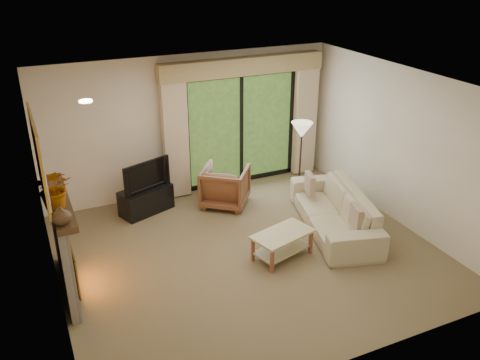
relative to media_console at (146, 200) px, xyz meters
name	(u,v)px	position (x,y,z in m)	size (l,w,h in m)	color
floor	(248,252)	(1.06, -1.95, -0.23)	(5.50, 5.50, 0.00)	brown
ceiling	(249,86)	(1.06, -1.95, 2.37)	(5.50, 5.50, 0.00)	white
wall_back	(190,125)	(1.06, 0.55, 1.07)	(5.00, 5.00, 0.00)	beige
wall_front	(353,265)	(1.06, -4.45, 1.07)	(5.00, 5.00, 0.00)	beige
wall_left	(46,213)	(-1.69, -1.95, 1.07)	(5.00, 5.00, 0.00)	beige
wall_right	(400,147)	(3.81, -1.95, 1.07)	(5.00, 5.00, 0.00)	beige
fireplace	(62,246)	(-1.57, -1.75, 0.46)	(0.24, 1.70, 1.37)	gray
mirror	(39,158)	(-1.65, -1.75, 1.72)	(0.07, 1.45, 1.02)	#C08632
sliding_door	(241,129)	(2.06, 0.50, 0.87)	(2.26, 0.10, 2.16)	black
curtain_left	(175,135)	(0.71, 0.39, 0.97)	(0.45, 0.18, 2.35)	beige
curtain_right	(305,117)	(3.41, 0.39, 0.97)	(0.45, 0.18, 2.35)	beige
cornice	(243,66)	(2.06, 0.41, 2.09)	(3.20, 0.24, 0.32)	tan
media_console	(146,200)	(0.00, 0.00, 0.00)	(0.92, 0.41, 0.46)	black
tv	(144,174)	(0.00, 0.00, 0.49)	(0.92, 0.12, 0.53)	black
armchair	(225,186)	(1.38, -0.31, 0.14)	(0.78, 0.80, 0.73)	brown
sofa	(334,210)	(2.67, -1.86, 0.11)	(2.30, 0.90, 0.67)	tan
pillow_near	(356,217)	(2.59, -2.53, 0.33)	(0.09, 0.36, 0.36)	brown
pillow_far	(310,184)	(2.59, -1.20, 0.33)	(0.09, 0.35, 0.35)	brown
coffee_table	(282,245)	(1.48, -2.27, -0.02)	(0.92, 0.51, 0.41)	tan
floor_lamp	(300,160)	(2.77, -0.56, 0.50)	(0.39, 0.39, 1.45)	beige
vase	(61,214)	(-1.55, -2.44, 1.26)	(0.23, 0.23, 0.24)	#47311B
branches	(55,188)	(-1.55, -2.01, 1.40)	(0.47, 0.41, 0.53)	#9B4E06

